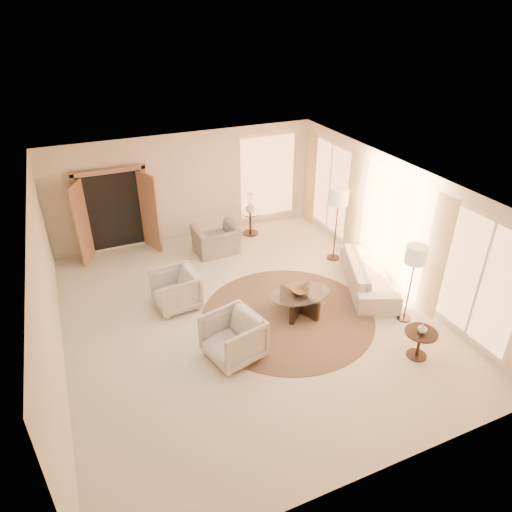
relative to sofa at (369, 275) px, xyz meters
name	(u,v)px	position (x,y,z in m)	size (l,w,h in m)	color
room	(245,256)	(-2.90, 0.12, 1.07)	(7.04, 8.04, 2.83)	beige
windows_right	(389,225)	(0.55, 0.22, 1.02)	(0.10, 6.40, 2.40)	#FFA666
window_back_corner	(268,177)	(-0.60, 4.07, 1.02)	(1.70, 0.10, 2.40)	#FFA666
curtains_right	(363,212)	(0.50, 1.12, 0.97)	(0.06, 5.20, 2.60)	#CEBB8D
french_doors	(115,213)	(-4.80, 3.94, 0.74)	(1.95, 0.66, 2.16)	#A47555
area_rug	(287,315)	(-2.12, -0.23, -0.32)	(3.53, 3.53, 0.01)	#3A2A1F
sofa	(369,275)	(0.00, 0.00, 0.00)	(2.27, 0.89, 0.66)	beige
armchair_left	(176,288)	(-4.10, 1.00, 0.11)	(0.86, 0.81, 0.89)	beige
armchair_right	(233,336)	(-3.57, -0.93, 0.13)	(0.90, 0.85, 0.93)	beige
accent_chair	(216,236)	(-2.56, 2.89, 0.14)	(1.08, 0.70, 0.95)	gray
coffee_table	(300,300)	(-1.84, -0.21, -0.03)	(1.54, 1.54, 0.48)	black
end_table	(420,340)	(-0.52, -2.25, 0.04)	(0.58, 0.58, 0.54)	black
side_table	(250,221)	(-1.37, 3.52, 0.06)	(0.56, 0.56, 0.65)	#30241C
floor_lamp_near	(339,200)	(0.00, 1.43, 1.24)	(0.45, 0.45, 1.84)	#30241C
floor_lamp_far	(416,258)	(0.00, -1.26, 1.08)	(0.40, 0.40, 1.66)	#30241C
bowl	(300,291)	(-1.84, -0.21, 0.19)	(0.35, 0.35, 0.09)	brown
end_vase	(422,328)	(-0.52, -2.25, 0.30)	(0.17, 0.17, 0.18)	silver
side_vase	(250,208)	(-1.37, 3.52, 0.45)	(0.26, 0.26, 0.27)	silver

